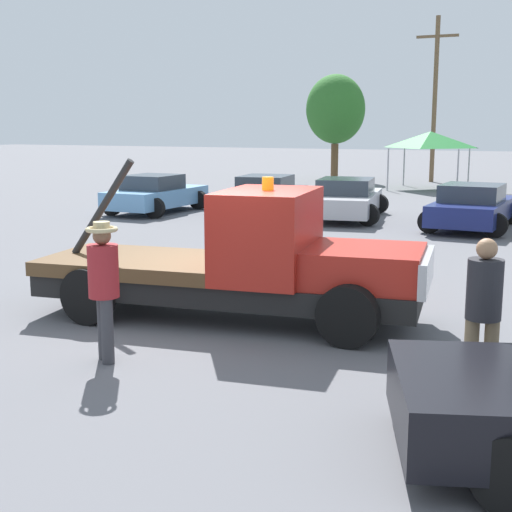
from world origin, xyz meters
TOP-DOWN VIEW (x-y plane):
  - ground_plane at (0.00, 0.00)m, footprint 160.00×160.00m
  - tow_truck at (0.36, 0.05)m, footprint 6.33×2.73m
  - person_near_truck at (4.09, -1.62)m, footprint 0.40×0.40m
  - person_at_hood at (-0.48, -2.53)m, footprint 0.41×0.41m
  - parked_car_skyblue at (-8.72, 11.43)m, footprint 2.46×4.23m
  - parked_car_charcoal at (-5.04, 12.80)m, footprint 2.78×4.69m
  - parked_car_silver at (-2.10, 12.62)m, footprint 3.00×4.96m
  - parked_car_navy at (2.01, 11.99)m, footprint 2.58×4.53m
  - canopy_tent_green at (-1.91, 24.93)m, footprint 3.28×3.28m
  - tree_left at (-7.87, 28.39)m, footprint 3.25×3.25m
  - traffic_cone at (1.97, 3.85)m, footprint 0.40×0.40m
  - utility_pole at (-2.71, 29.58)m, footprint 2.20×0.24m

SIDE VIEW (x-z plane):
  - ground_plane at x=0.00m, z-range 0.00..0.00m
  - traffic_cone at x=1.97m, z-range -0.02..0.53m
  - parked_car_skyblue at x=-8.72m, z-range -0.02..1.32m
  - parked_car_charcoal at x=-5.04m, z-range -0.02..1.32m
  - parked_car_navy at x=2.01m, z-range -0.02..1.32m
  - parked_car_silver at x=-2.10m, z-range -0.02..1.32m
  - tow_truck at x=0.36m, z-range -0.36..2.16m
  - person_near_truck at x=4.09m, z-range 0.14..1.94m
  - person_at_hood at x=-0.48m, z-range 0.16..2.00m
  - canopy_tent_green at x=-1.91m, z-range 0.98..3.74m
  - tree_left at x=-7.87m, z-range 0.99..6.80m
  - utility_pole at x=-2.71m, z-range 0.26..8.97m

